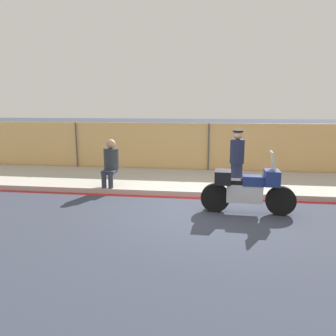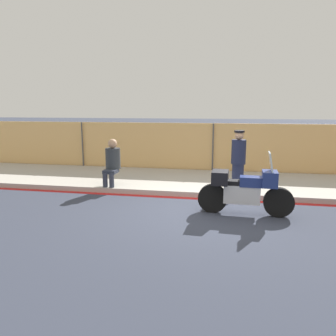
# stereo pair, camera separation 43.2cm
# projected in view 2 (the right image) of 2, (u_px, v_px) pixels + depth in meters

# --- Properties ---
(ground_plane) EXTENTS (120.00, 120.00, 0.00)m
(ground_plane) POSITION_uv_depth(u_px,v_px,m) (202.00, 212.00, 7.62)
(ground_plane) COLOR #333847
(sidewalk) EXTENTS (37.00, 3.23, 0.15)m
(sidewalk) POSITION_uv_depth(u_px,v_px,m) (209.00, 182.00, 10.27)
(sidewalk) COLOR #ADA89E
(sidewalk) RESTS_ON ground_plane
(curb_paint_stripe) EXTENTS (37.00, 0.18, 0.01)m
(curb_paint_stripe) POSITION_uv_depth(u_px,v_px,m) (205.00, 199.00, 8.64)
(curb_paint_stripe) COLOR red
(curb_paint_stripe) RESTS_ON ground_plane
(storefront_fence) EXTENTS (35.15, 0.17, 1.83)m
(storefront_fence) POSITION_uv_depth(u_px,v_px,m) (213.00, 149.00, 11.76)
(storefront_fence) COLOR #E5B26B
(storefront_fence) RESTS_ON ground_plane
(motorcycle) EXTENTS (2.12, 0.54, 1.44)m
(motorcycle) POSITION_uv_depth(u_px,v_px,m) (245.00, 190.00, 7.32)
(motorcycle) COLOR black
(motorcycle) RESTS_ON ground_plane
(officer_standing) EXTENTS (0.40, 0.40, 1.61)m
(officer_standing) POSITION_uv_depth(u_px,v_px,m) (238.00, 159.00, 9.17)
(officer_standing) COLOR #191E38
(officer_standing) RESTS_ON sidewalk
(person_seated_on_curb) EXTENTS (0.43, 0.71, 1.34)m
(person_seated_on_curb) POSITION_uv_depth(u_px,v_px,m) (112.00, 160.00, 9.53)
(person_seated_on_curb) COLOR #2D3342
(person_seated_on_curb) RESTS_ON sidewalk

